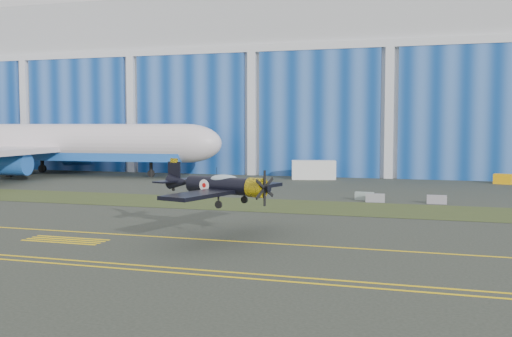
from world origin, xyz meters
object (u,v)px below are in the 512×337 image
(warbird, at_px, (220,185))
(jetliner, at_px, (42,102))
(shipping_container, at_px, (314,170))
(tug, at_px, (503,179))

(warbird, bearing_deg, jetliner, 153.00)
(warbird, xyz_separation_m, shipping_container, (-2.89, 48.44, -2.39))
(jetliner, xyz_separation_m, tug, (70.84, 5.82, -11.20))
(jetliner, distance_m, shipping_container, 45.64)
(jetliner, xyz_separation_m, shipping_container, (44.10, 5.35, -10.47))
(jetliner, height_order, shipping_container, jetliner)
(warbird, distance_m, jetliner, 64.27)
(jetliner, distance_m, tug, 71.95)
(jetliner, bearing_deg, shipping_container, 2.18)
(warbird, height_order, tug, warbird)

